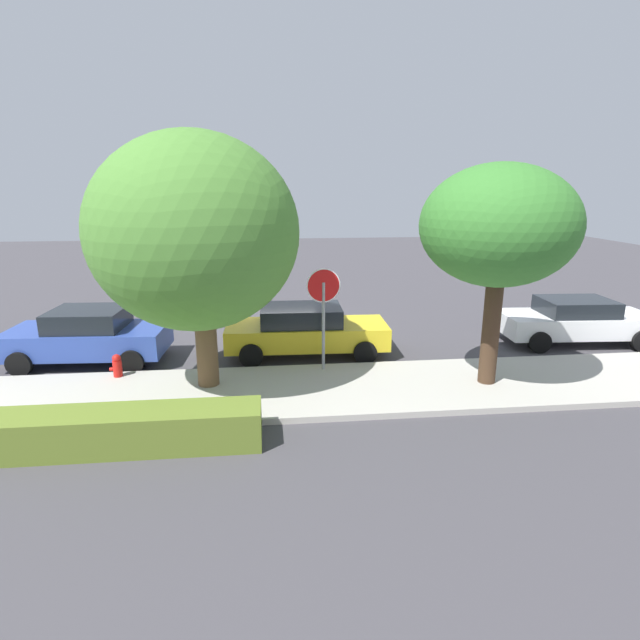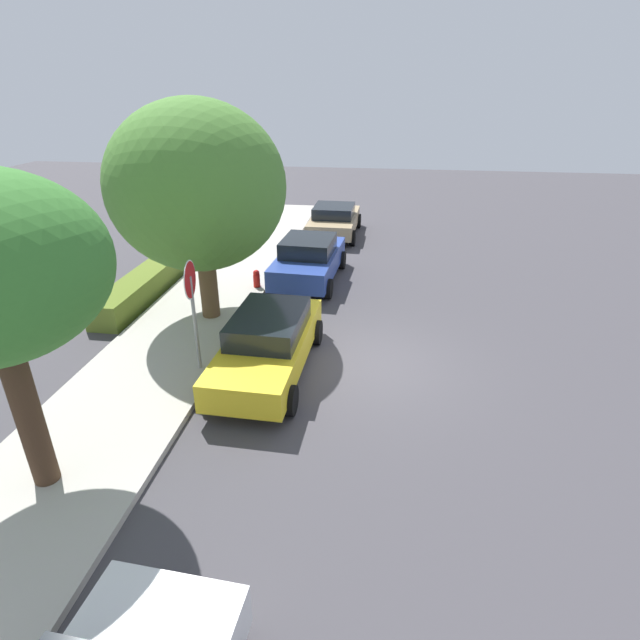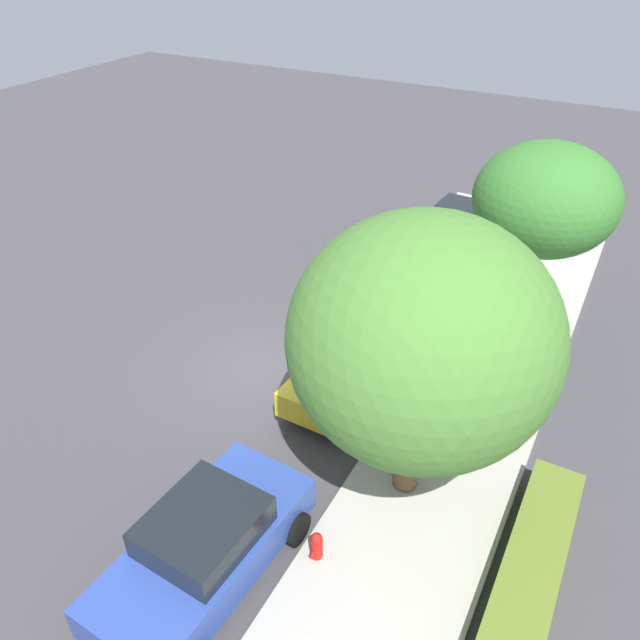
{
  "view_description": "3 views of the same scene",
  "coord_description": "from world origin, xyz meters",
  "views": [
    {
      "loc": [
        0.42,
        16.01,
        4.75
      ],
      "look_at": [
        -1.14,
        1.64,
        0.82
      ],
      "focal_mm": 28.0,
      "sensor_mm": 36.0,
      "label": 1
    },
    {
      "loc": [
        -10.54,
        -0.19,
        6.2
      ],
      "look_at": [
        -0.1,
        1.25,
        1.14
      ],
      "focal_mm": 28.0,
      "sensor_mm": 36.0,
      "label": 2
    },
    {
      "loc": [
        10.18,
        7.23,
        9.76
      ],
      "look_at": [
        -0.77,
        1.32,
        1.45
      ],
      "focal_mm": 35.0,
      "sensor_mm": 36.0,
      "label": 3
    }
  ],
  "objects": [
    {
      "name": "parked_car_tan",
      "position": [
        10.92,
        2.15,
        0.7
      ],
      "size": [
        4.13,
        2.17,
        1.36
      ],
      "color": "tan",
      "rests_on": "ground_plane"
    },
    {
      "name": "parked_car_blue",
      "position": [
        5.3,
        2.39,
        0.76
      ],
      "size": [
        4.25,
        2.26,
        1.51
      ],
      "color": "#2D479E",
      "rests_on": "ground_plane"
    },
    {
      "name": "stop_sign",
      "position": [
        -0.98,
        3.96,
        1.93
      ],
      "size": [
        0.86,
        0.11,
        2.77
      ],
      "color": "gray",
      "rests_on": "ground_plane"
    },
    {
      "name": "ground_plane",
      "position": [
        0.0,
        0.0,
        0.0
      ],
      "size": [
        60.0,
        60.0,
        0.0
      ],
      "primitive_type": "plane",
      "color": "#423F44"
    },
    {
      "name": "street_tree_near_corner",
      "position": [
        1.96,
        4.73,
        3.72
      ],
      "size": [
        4.6,
        4.6,
        5.9
      ],
      "color": "brown",
      "rests_on": "ground_plane"
    },
    {
      "name": "fire_hydrant",
      "position": [
        4.17,
        3.92,
        0.36
      ],
      "size": [
        0.3,
        0.22,
        0.72
      ],
      "color": "red",
      "rests_on": "ground_plane"
    },
    {
      "name": "parked_car_yellow",
      "position": [
        -0.64,
        2.38,
        0.74
      ],
      "size": [
        4.6,
        2.07,
        1.44
      ],
      "color": "yellow",
      "rests_on": "ground_plane"
    },
    {
      "name": "front_yard_hedge",
      "position": [
        3.11,
        7.33,
        0.38
      ],
      "size": [
        5.03,
        0.93,
        0.76
      ],
      "color": "olive",
      "rests_on": "ground_plane"
    },
    {
      "name": "sidewalk_curb",
      "position": [
        0.0,
        5.14,
        0.07
      ],
      "size": [
        32.0,
        3.09,
        0.14
      ],
      "primitive_type": "cube",
      "color": "#B2ADA3",
      "rests_on": "ground_plane"
    }
  ]
}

